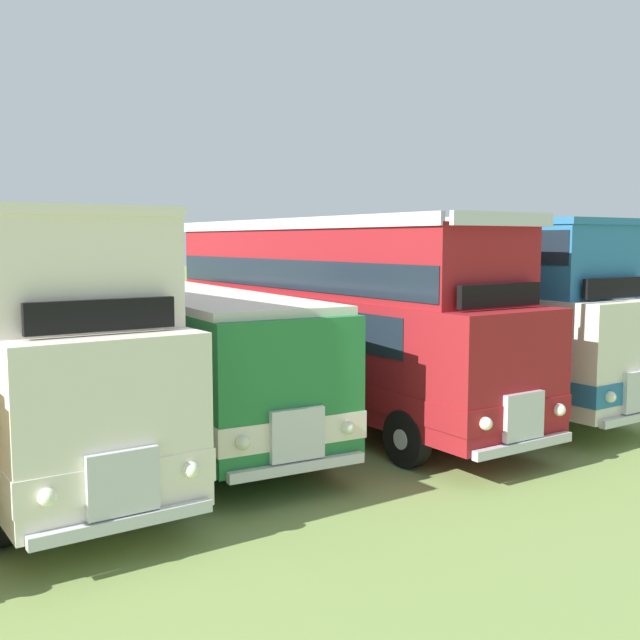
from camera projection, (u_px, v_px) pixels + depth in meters
name	position (u px, v px, depth m)	size (l,w,h in m)	color
ground_plane	(113.00, 447.00, 14.61)	(200.00, 200.00, 0.00)	#7A934C
bus_third_in_row	(14.00, 327.00, 13.46)	(3.04, 10.99, 4.49)	silver
bus_fourth_in_row	(187.00, 350.00, 15.64)	(3.01, 10.18, 2.99)	#237538
bus_fifth_in_row	(329.00, 313.00, 17.23)	(2.84, 11.60, 4.52)	maroon
bus_sixth_in_row	(453.00, 303.00, 18.69)	(2.92, 10.27, 4.49)	silver
rope_fence_line	(23.00, 355.00, 22.15)	(23.24, 0.08, 1.05)	#8C704C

